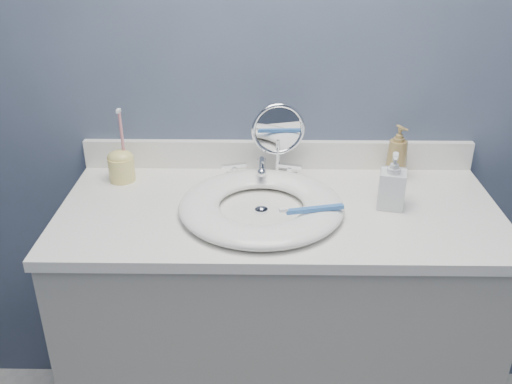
{
  "coord_description": "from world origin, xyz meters",
  "views": [
    {
      "loc": [
        -0.04,
        -0.42,
        1.63
      ],
      "look_at": [
        -0.06,
        0.94,
        0.94
      ],
      "focal_mm": 40.0,
      "sensor_mm": 36.0,
      "label": 1
    }
  ],
  "objects_px": {
    "makeup_mirror": "(278,138)",
    "toothbrush_holder": "(121,164)",
    "soap_bottle_amber": "(397,152)",
    "soap_bottle_clear": "(393,181)"
  },
  "relations": [
    {
      "from": "soap_bottle_clear",
      "to": "soap_bottle_amber",
      "type": "bearing_deg",
      "value": 88.03
    },
    {
      "from": "makeup_mirror",
      "to": "toothbrush_holder",
      "type": "bearing_deg",
      "value": 175.2
    },
    {
      "from": "makeup_mirror",
      "to": "soap_bottle_clear",
      "type": "relative_size",
      "value": 1.51
    },
    {
      "from": "soap_bottle_amber",
      "to": "toothbrush_holder",
      "type": "xyz_separation_m",
      "value": [
        -0.83,
        -0.03,
        -0.03
      ]
    },
    {
      "from": "makeup_mirror",
      "to": "toothbrush_holder",
      "type": "relative_size",
      "value": 1.05
    },
    {
      "from": "makeup_mirror",
      "to": "soap_bottle_amber",
      "type": "bearing_deg",
      "value": -7.09
    },
    {
      "from": "soap_bottle_clear",
      "to": "toothbrush_holder",
      "type": "height_order",
      "value": "toothbrush_holder"
    },
    {
      "from": "makeup_mirror",
      "to": "toothbrush_holder",
      "type": "height_order",
      "value": "makeup_mirror"
    },
    {
      "from": "makeup_mirror",
      "to": "soap_bottle_amber",
      "type": "xyz_separation_m",
      "value": [
        0.36,
        0.0,
        -0.05
      ]
    },
    {
      "from": "makeup_mirror",
      "to": "soap_bottle_clear",
      "type": "height_order",
      "value": "makeup_mirror"
    }
  ]
}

